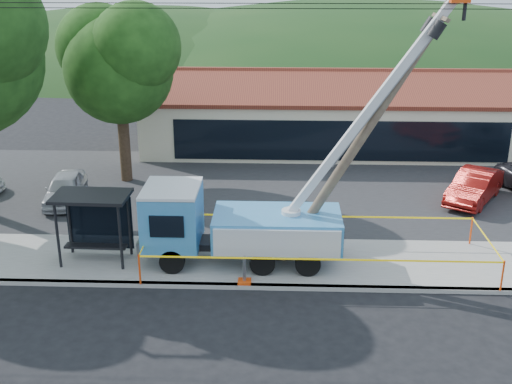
{
  "coord_description": "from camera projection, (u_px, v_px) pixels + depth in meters",
  "views": [
    {
      "loc": [
        0.74,
        -17.49,
        10.8
      ],
      "look_at": [
        -0.13,
        5.0,
        2.48
      ],
      "focal_mm": 45.0,
      "sensor_mm": 36.0,
      "label": 1
    }
  ],
  "objects": [
    {
      "name": "car_silver",
      "position": [
        67.0,
        204.0,
        29.65
      ],
      "size": [
        2.01,
        4.08,
        1.34
      ],
      "primitive_type": "imported",
      "rotation": [
        0.0,
        0.0,
        0.11
      ],
      "color": "#A6A7AD",
      "rests_on": "ground"
    },
    {
      "name": "sidewalk",
      "position": [
        258.0,
        262.0,
        23.88
      ],
      "size": [
        60.0,
        4.0,
        0.15
      ],
      "primitive_type": "cube",
      "color": "gray",
      "rests_on": "ground"
    },
    {
      "name": "curb",
      "position": [
        257.0,
        287.0,
        22.1
      ],
      "size": [
        60.0,
        0.25,
        0.15
      ],
      "primitive_type": "cube",
      "color": "gray",
      "rests_on": "ground"
    },
    {
      "name": "bus_shelter",
      "position": [
        94.0,
        211.0,
        23.34
      ],
      "size": [
        2.75,
        1.75,
        2.61
      ],
      "rotation": [
        0.0,
        0.0,
        -0.03
      ],
      "color": "black",
      "rests_on": "ground"
    },
    {
      "name": "hill_west",
      "position": [
        141.0,
        58.0,
        72.26
      ],
      "size": [
        78.4,
        56.0,
        28.0
      ],
      "primitive_type": "ellipsoid",
      "color": "#153916",
      "rests_on": "ground"
    },
    {
      "name": "utility_truck",
      "position": [
        237.0,
        221.0,
        23.28
      ],
      "size": [
        10.89,
        3.86,
        9.76
      ],
      "color": "black",
      "rests_on": "ground"
    },
    {
      "name": "ground",
      "position": [
        254.0,
        321.0,
        20.16
      ],
      "size": [
        120.0,
        120.0,
        0.0
      ],
      "primitive_type": "plane",
      "color": "black",
      "rests_on": "ground"
    },
    {
      "name": "car_red",
      "position": [
        472.0,
        203.0,
        29.79
      ],
      "size": [
        3.63,
        4.52,
        1.44
      ],
      "primitive_type": "imported",
      "rotation": [
        0.0,
        0.0,
        -0.56
      ],
      "color": "maroon",
      "rests_on": "ground"
    },
    {
      "name": "caution_tape",
      "position": [
        317.0,
        242.0,
        23.36
      ],
      "size": [
        12.32,
        3.86,
        1.11
      ],
      "color": "#F0430D",
      "rests_on": "ground"
    },
    {
      "name": "parking_lot",
      "position": [
        264.0,
        189.0,
        31.39
      ],
      "size": [
        60.0,
        12.0,
        0.1
      ],
      "primitive_type": "cube",
      "color": "#28282B",
      "rests_on": "ground"
    },
    {
      "name": "strip_mall",
      "position": [
        335.0,
        115.0,
        38.09
      ],
      "size": [
        22.5,
        8.53,
        4.67
      ],
      "color": "beige",
      "rests_on": "ground"
    },
    {
      "name": "leaning_pole",
      "position": [
        371.0,
        123.0,
        22.02
      ],
      "size": [
        5.75,
        1.97,
        9.68
      ],
      "color": "brown",
      "rests_on": "ground"
    },
    {
      "name": "tree_lot",
      "position": [
        118.0,
        58.0,
        30.45
      ],
      "size": [
        6.3,
        5.6,
        8.94
      ],
      "color": "#332316",
      "rests_on": "ground"
    },
    {
      "name": "hill_center",
      "position": [
        364.0,
        59.0,
        71.35
      ],
      "size": [
        89.6,
        64.0,
        32.0
      ],
      "primitive_type": "ellipsoid",
      "color": "#153916",
      "rests_on": "ground"
    }
  ]
}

